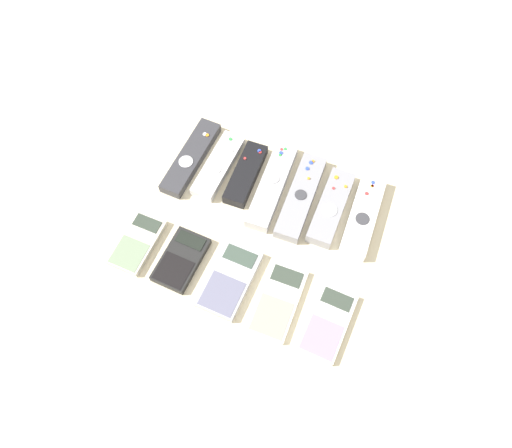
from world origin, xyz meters
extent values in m
plane|color=beige|center=(0.00, 0.00, 0.00)|extent=(3.00, 3.00, 0.00)
cube|color=#333338|center=(-0.20, 0.13, 0.01)|extent=(0.05, 0.20, 0.02)
cylinder|color=silver|center=(-0.20, 0.11, 0.02)|extent=(0.03, 0.03, 0.00)
cylinder|color=silver|center=(-0.19, 0.19, 0.02)|extent=(0.01, 0.01, 0.00)
cylinder|color=orange|center=(-0.19, 0.19, 0.02)|extent=(0.01, 0.01, 0.00)
cube|color=silver|center=(-0.13, 0.13, 0.01)|extent=(0.05, 0.17, 0.02)
cylinder|color=silver|center=(-0.13, 0.12, 0.02)|extent=(0.03, 0.03, 0.00)
cylinder|color=green|center=(-0.14, 0.20, 0.02)|extent=(0.01, 0.01, 0.00)
cylinder|color=silver|center=(-0.12, 0.17, 0.02)|extent=(0.01, 0.01, 0.00)
cube|color=black|center=(-0.07, 0.14, 0.01)|extent=(0.06, 0.16, 0.03)
cylinder|color=red|center=(-0.08, 0.16, 0.03)|extent=(0.01, 0.01, 0.00)
cylinder|color=blue|center=(-0.06, 0.20, 0.03)|extent=(0.01, 0.01, 0.00)
cylinder|color=red|center=(-0.06, 0.19, 0.03)|extent=(0.01, 0.01, 0.00)
cube|color=#B7B7BC|center=(-0.01, 0.13, 0.01)|extent=(0.06, 0.22, 0.03)
cylinder|color=#99999E|center=(-0.01, 0.14, 0.03)|extent=(0.03, 0.03, 0.00)
cylinder|color=blue|center=(-0.02, 0.21, 0.03)|extent=(0.01, 0.01, 0.00)
cylinder|color=green|center=(-0.01, 0.22, 0.03)|extent=(0.01, 0.01, 0.00)
cylinder|color=green|center=(-0.02, 0.20, 0.03)|extent=(0.01, 0.01, 0.00)
cylinder|color=red|center=(-0.02, 0.22, 0.03)|extent=(0.01, 0.01, 0.00)
cube|color=gray|center=(0.06, 0.13, 0.01)|extent=(0.06, 0.21, 0.03)
cylinder|color=#38383D|center=(0.06, 0.13, 0.03)|extent=(0.03, 0.03, 0.00)
cylinder|color=blue|center=(0.05, 0.21, 0.03)|extent=(0.01, 0.01, 0.00)
cylinder|color=orange|center=(0.06, 0.17, 0.03)|extent=(0.01, 0.01, 0.00)
cylinder|color=blue|center=(0.05, 0.19, 0.03)|extent=(0.01, 0.01, 0.00)
cylinder|color=orange|center=(0.06, 0.22, 0.03)|extent=(0.01, 0.01, 0.00)
cube|color=gray|center=(0.13, 0.13, 0.01)|extent=(0.06, 0.18, 0.03)
cylinder|color=silver|center=(0.13, 0.12, 0.03)|extent=(0.03, 0.03, 0.00)
cylinder|color=orange|center=(0.12, 0.20, 0.03)|extent=(0.01, 0.01, 0.00)
cylinder|color=orange|center=(0.14, 0.18, 0.03)|extent=(0.01, 0.01, 0.00)
cylinder|color=red|center=(0.12, 0.17, 0.03)|extent=(0.01, 0.01, 0.00)
cube|color=white|center=(0.20, 0.14, 0.01)|extent=(0.06, 0.19, 0.03)
cylinder|color=#38383D|center=(0.20, 0.12, 0.03)|extent=(0.03, 0.03, 0.00)
cylinder|color=red|center=(0.19, 0.21, 0.03)|extent=(0.01, 0.01, 0.00)
cylinder|color=red|center=(0.19, 0.18, 0.03)|extent=(0.01, 0.01, 0.00)
cylinder|color=blue|center=(0.19, 0.21, 0.03)|extent=(0.01, 0.01, 0.00)
cylinder|color=orange|center=(0.19, 0.21, 0.03)|extent=(0.01, 0.01, 0.00)
cube|color=beige|center=(-0.21, -0.10, 0.01)|extent=(0.07, 0.13, 0.01)
cube|color=#333D33|center=(-0.21, -0.06, 0.02)|extent=(0.06, 0.03, 0.00)
cube|color=gray|center=(-0.21, -0.13, 0.02)|extent=(0.06, 0.06, 0.00)
cube|color=black|center=(-0.11, -0.10, 0.01)|extent=(0.08, 0.13, 0.02)
cube|color=black|center=(-0.11, -0.06, 0.02)|extent=(0.06, 0.03, 0.00)
cube|color=black|center=(-0.11, -0.13, 0.02)|extent=(0.07, 0.06, 0.00)
cube|color=#B2B2B7|center=(0.00, -0.10, 0.01)|extent=(0.08, 0.15, 0.02)
cube|color=#38473D|center=(0.00, -0.05, 0.02)|extent=(0.06, 0.03, 0.00)
cube|color=slate|center=(0.00, -0.13, 0.02)|extent=(0.07, 0.08, 0.00)
cube|color=silver|center=(0.10, -0.10, 0.01)|extent=(0.08, 0.15, 0.01)
cube|color=#333D33|center=(0.10, -0.05, 0.01)|extent=(0.06, 0.04, 0.00)
cube|color=tan|center=(0.10, -0.13, 0.01)|extent=(0.07, 0.08, 0.00)
cube|color=silver|center=(0.20, -0.10, 0.01)|extent=(0.08, 0.14, 0.01)
cube|color=#333D33|center=(0.21, -0.05, 0.01)|extent=(0.06, 0.03, 0.00)
cube|color=#B07FA2|center=(0.20, -0.13, 0.01)|extent=(0.07, 0.07, 0.00)
camera|label=1|loc=(0.18, -0.40, 0.92)|focal=35.00mm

